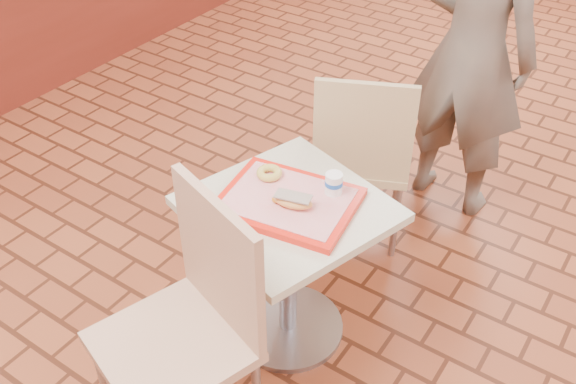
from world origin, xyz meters
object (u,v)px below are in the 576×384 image
Objects in this scene: main_table at (288,250)px; ring_donut at (269,173)px; serving_tray at (288,202)px; long_john_donut at (292,201)px; chair_main_back at (363,151)px; paper_cup at (334,183)px; customer at (472,53)px; chair_main_front at (192,318)px.

ring_donut reaches higher than main_table.
serving_tray is 3.02× the size of long_john_donut.
main_table is 7.00× the size of ring_donut.
serving_tray is at bearing 69.93° from chair_main_back.
chair_main_back is at bearing 94.56° from serving_tray.
long_john_donut is at bearing -119.17° from paper_cup.
customer is (0.24, 0.58, 0.33)m from chair_main_back.
serving_tray reaches higher than main_table.
paper_cup is (0.08, 0.15, 0.02)m from long_john_donut.
serving_tray is 0.06m from long_john_donut.
chair_main_back is at bearing 94.56° from main_table.
chair_main_front reaches higher than paper_cup.
chair_main_back is 9.44× the size of ring_donut.
chair_main_back reaches higher than long_john_donut.
chair_main_back reaches higher than ring_donut.
chair_main_back is 0.66m from ring_donut.
chair_main_front is 0.70m from paper_cup.
chair_main_front reaches higher than main_table.
main_table is at bearing -28.17° from ring_donut.
long_john_donut is 1.93× the size of paper_cup.
long_john_donut is 0.17m from paper_cup.
paper_cup is (-0.07, -1.15, -0.08)m from customer.
chair_main_front is 0.55m from serving_tray.
main_table is at bearing 144.58° from long_john_donut.
main_table is 0.41× the size of customer.
serving_tray is (-0.00, -0.00, 0.24)m from main_table.
ring_donut is at bearing 151.83° from serving_tray.
serving_tray is at bearing 105.22° from chair_main_front.
main_table is at bearing 85.70° from customer.
customer reaches higher than paper_cup.
customer reaches higher than chair_main_back.
long_john_donut is at bearing -35.42° from main_table.
paper_cup is (0.15, 0.65, 0.21)m from chair_main_front.
ring_donut is (-0.14, 0.07, 0.03)m from serving_tray.
paper_cup is (0.26, 0.05, 0.03)m from ring_donut.
customer is at bearing 86.72° from paper_cup.
serving_tray is (0.03, 0.53, 0.15)m from chair_main_front.
main_table is at bearing -133.84° from paper_cup.
chair_main_back is at bearing 109.43° from chair_main_front.
paper_cup is at bearing 90.68° from customer.
paper_cup reaches higher than long_john_donut.
customer is 1.16m from paper_cup.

